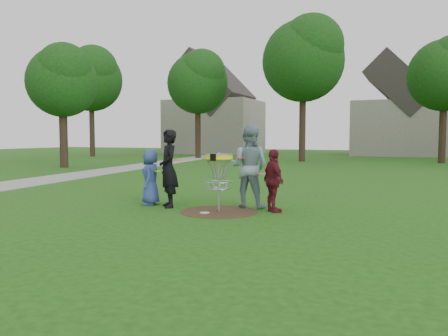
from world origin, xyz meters
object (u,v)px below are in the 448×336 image
at_px(player_black, 168,169).
at_px(player_maroon, 273,181).
at_px(disc_golf_basket, 219,168).
at_px(player_blue, 150,177).
at_px(player_grey, 249,167).

distance_m(player_black, player_maroon, 2.61).
bearing_deg(disc_golf_basket, player_maroon, 21.13).
xyz_separation_m(player_black, disc_golf_basket, (1.41, -0.13, 0.06)).
height_order(player_blue, player_maroon, player_maroon).
bearing_deg(disc_golf_basket, player_blue, 171.56).
bearing_deg(player_blue, player_black, 50.94).
bearing_deg(player_maroon, player_grey, 16.17).
distance_m(player_blue, player_grey, 2.55).
xyz_separation_m(player_blue, disc_golf_basket, (2.05, -0.30, 0.31)).
distance_m(player_blue, player_maroon, 3.22).
bearing_deg(player_maroon, disc_golf_basket, 68.03).
relative_size(player_blue, player_black, 0.74).
bearing_deg(player_black, player_maroon, 54.73).
height_order(player_blue, disc_golf_basket, player_blue).
bearing_deg(disc_golf_basket, player_black, 174.93).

